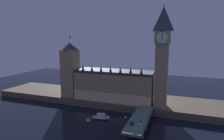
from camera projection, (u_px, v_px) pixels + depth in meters
name	position (u px, v px, depth m)	size (l,w,h in m)	color
ground_plane	(88.00, 117.00, 140.92)	(400.00, 400.00, 0.00)	black
embankment	(107.00, 99.00, 176.70)	(220.00, 42.00, 5.67)	brown
parliament_hall	(114.00, 85.00, 164.16)	(67.79, 22.78, 30.92)	#9E845B
clock_tower	(162.00, 54.00, 141.10)	(11.52, 11.63, 77.80)	#9E845B
victoria_tower	(70.00, 69.00, 173.22)	(13.57, 13.57, 55.49)	#9E845B
bridge	(140.00, 121.00, 121.92)	(11.49, 46.00, 7.35)	#476656
car_northbound_trail	(132.00, 123.00, 112.23)	(1.95, 4.63, 1.33)	navy
car_southbound_lead	(141.00, 122.00, 112.80)	(1.96, 4.24, 1.50)	silver
pedestrian_near_rail	(128.00, 122.00, 113.17)	(0.38, 0.38, 1.63)	black
pedestrian_mid_walk	(148.00, 117.00, 120.10)	(0.38, 0.38, 1.84)	black
pedestrian_far_rail	(135.00, 111.00, 130.90)	(0.38, 0.38, 1.70)	black
street_lamp_near	(126.00, 120.00, 109.16)	(1.34, 0.60, 5.98)	#2D3333
street_lamp_mid	(148.00, 113.00, 119.11)	(1.34, 0.60, 6.34)	#2D3333
boat_upstream	(101.00, 117.00, 136.71)	(13.90, 6.80, 4.33)	white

